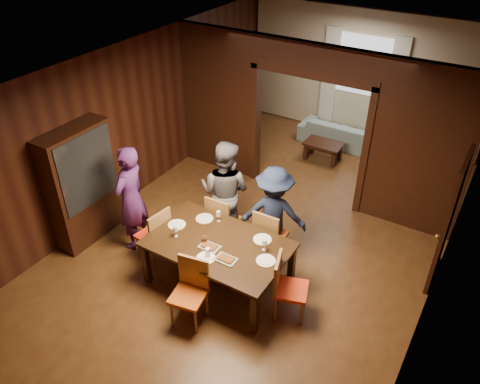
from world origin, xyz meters
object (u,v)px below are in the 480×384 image
Objects in this scene: sofa at (342,133)px; chair_far_r at (271,234)px; chair_right at (291,288)px; hutch at (82,185)px; chair_near at (188,294)px; chair_left at (153,234)px; person_navy at (274,213)px; chair_far_l at (224,219)px; person_purple at (131,198)px; dining_table at (219,263)px; person_grey at (225,192)px; coffee_table at (323,151)px.

chair_far_r is (0.46, -4.28, 0.21)m from sofa.
hutch is (-3.68, -0.19, 0.52)m from chair_right.
sofa is 6.00m from chair_near.
chair_far_r is at bearing 129.09° from chair_left.
chair_left is 0.48× the size of hutch.
person_navy reaches higher than chair_far_r.
sofa is 1.98× the size of chair_far_l.
person_navy is at bearing 108.12° from person_purple.
chair_left and chair_far_r have the same top height.
chair_far_l is (-1.63, 0.82, 0.00)m from chair_right.
chair_right is (1.19, 0.01, 0.10)m from dining_table.
chair_far_l and chair_far_r have the same top height.
person_grey is 1.85× the size of chair_far_l.
person_grey is 2.01m from chair_right.
chair_far_r is at bearing 66.12° from dining_table.
sofa is 1.98× the size of chair_right.
chair_near is at bearing 100.42° from person_grey.
chair_right is at bearing 25.98° from chair_near.
person_grey is 0.89m from person_navy.
sofa is 0.89m from coffee_table.
chair_right reaches higher than coffee_table.
chair_left is at bearing 4.66° from hutch.
person_grey reaches higher than chair_near.
chair_left is at bearing 48.97° from chair_far_l.
chair_left is 1.00× the size of chair_far_l.
chair_near is (0.21, -5.11, 0.28)m from coffee_table.
dining_table is at bearing -87.96° from coffee_table.
chair_left is at bearing -176.42° from dining_table.
sofa is (-0.43, 4.16, -0.52)m from person_navy.
chair_right and chair_far_r have the same top height.
person_grey reaches higher than chair_right.
chair_left is 1.00× the size of chair_near.
person_grey is at bearing -6.94° from chair_far_r.
chair_far_r is (0.03, -0.12, -0.31)m from person_navy.
hutch is at bearing -77.67° from chair_left.
chair_far_l reaches higher than sofa.
person_purple is at bearing 71.43° from chair_right.
chair_far_r is at bearing 96.11° from sofa.
chair_near is at bearing 60.49° from person_navy.
person_grey reaches higher than chair_left.
dining_table is 0.94m from chair_far_l.
hutch is at bearing -117.68° from coffee_table.
chair_right is (1.26, -5.16, 0.21)m from sofa.
person_purple is at bearing 21.28° from chair_far_r.
person_purple is 1.86× the size of chair_left.
chair_left is (0.50, -0.12, -0.42)m from person_purple.
person_purple reaches higher than chair_left.
chair_left is 1.41m from hutch.
dining_table is at bearing 65.22° from chair_far_r.
chair_left is (-1.55, -1.08, -0.31)m from person_navy.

